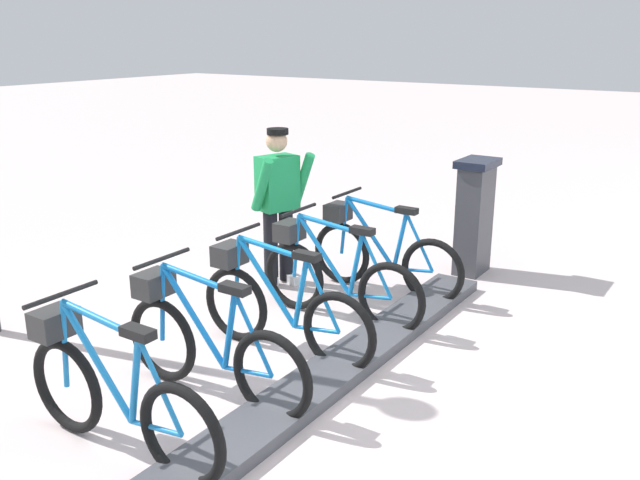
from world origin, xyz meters
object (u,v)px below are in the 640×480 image
Objects in this scene: bike_docked_4 at (111,392)px; bike_docked_2 at (277,305)px; payment_kiosk at (474,215)px; bike_docked_1 at (334,276)px; worker_near_rack at (278,201)px; bike_docked_3 at (206,343)px; bike_docked_0 at (379,252)px.

bike_docked_2 is at bearing -90.00° from bike_docked_4.
payment_kiosk is at bearing -97.19° from bike_docked_4.
bike_docked_1 is 0.86m from bike_docked_2.
worker_near_rack reaches higher than bike_docked_4.
bike_docked_1 is 1.00× the size of bike_docked_2.
bike_docked_3 is 2.45m from worker_near_rack.
bike_docked_2 is at bearing 90.00° from bike_docked_0.
payment_kiosk is 2.06m from bike_docked_1.
payment_kiosk is at bearing -98.84° from bike_docked_3.
bike_docked_0 is at bearing -90.00° from bike_docked_4.
bike_docked_4 is (0.00, 0.86, 0.00)m from bike_docked_3.
bike_docked_0 is 1.00× the size of bike_docked_2.
bike_docked_0 is 1.04× the size of worker_near_rack.
payment_kiosk reaches higher than bike_docked_0.
worker_near_rack reaches higher than bike_docked_1.
bike_docked_2 is at bearing 90.00° from bike_docked_1.
bike_docked_1 is (0.00, 0.86, 0.00)m from bike_docked_0.
payment_kiosk is 2.89m from bike_docked_2.
bike_docked_2 and bike_docked_4 have the same top height.
bike_docked_0 is at bearing -90.00° from bike_docked_2.
worker_near_rack reaches higher than bike_docked_3.
bike_docked_3 is at bearing 90.00° from bike_docked_0.
bike_docked_3 is at bearing 114.37° from worker_near_rack.
payment_kiosk is 0.74× the size of bike_docked_3.
payment_kiosk is at bearing -117.43° from bike_docked_0.
bike_docked_0 is 1.00× the size of bike_docked_3.
bike_docked_4 is (0.57, 4.53, -0.24)m from payment_kiosk.
bike_docked_1 is 1.72m from bike_docked_3.
worker_near_rack reaches higher than bike_docked_2.
bike_docked_2 is 1.72m from bike_docked_4.
worker_near_rack is (0.99, 0.38, 0.48)m from bike_docked_0.
bike_docked_2 and bike_docked_3 have the same top height.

